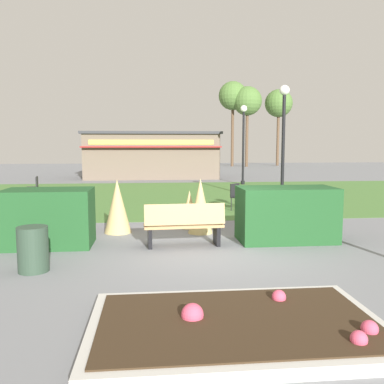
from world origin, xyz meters
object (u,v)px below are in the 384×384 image
Objects in this scene: tree_right_bg at (233,97)px; cafe_chair_west at (237,195)px; parked_car_west_slot at (116,163)px; cafe_chair_east at (34,185)px; tree_left_bg at (247,102)px; food_kiosk at (152,155)px; lamppost_far at (243,135)px; tree_center_bg at (279,104)px; lamppost_mid at (283,130)px; park_bench at (184,225)px; trash_bin at (33,249)px.

cafe_chair_west is at bearing -100.85° from tree_right_bg.
tree_right_bg is (5.27, 27.46, 6.32)m from cafe_chair_west.
cafe_chair_west is 21.41m from parked_car_west_slot.
cafe_chair_east is 0.11× the size of tree_left_bg.
food_kiosk reaches higher than parked_car_west_slot.
lamppost_far is at bearing -56.51° from parked_car_west_slot.
parked_car_west_slot is at bearing -154.23° from tree_center_bg.
tree_left_bg is 1.00× the size of tree_center_bg.
tree_right_bg is 1.08× the size of tree_center_bg.
tree_left_bg is 1.59m from tree_right_bg.
lamppost_mid is at bearing -68.80° from parked_car_west_slot.
tree_left_bg is at bearing 58.27° from cafe_chair_east.
tree_center_bg reaches higher than cafe_chair_west.
park_bench is 35.70m from tree_center_bg.
parked_car_west_slot is at bearing 113.99° from food_kiosk.
cafe_chair_west is 30.60m from tree_center_bg.
lamppost_far is 4.81× the size of cafe_chair_west.
tree_right_bg reaches higher than lamppost_far.
lamppost_mid is 4.81× the size of cafe_chair_west.
park_bench is 2.19× the size of trash_bin.
tree_center_bg is (12.32, 33.01, 5.79)m from park_bench.
tree_center_bg reaches higher than cafe_chair_east.
tree_center_bg is at bearing 9.51° from tree_right_bg.
tree_left_bg is 0.93× the size of tree_right_bg.
park_bench is at bearing -88.16° from food_kiosk.
tree_center_bg is (15.80, 7.63, 5.63)m from parked_car_west_slot.
cafe_chair_east is (-5.42, 8.60, 0.05)m from park_bench.
lamppost_far is (0.26, 7.65, 0.00)m from lamppost_mid.
lamppost_mid is (4.06, 5.92, 2.21)m from park_bench.
tree_left_bg is (12.19, 6.07, 5.66)m from parked_car_west_slot.
food_kiosk is 11.43m from cafe_chair_east.
tree_right_bg is (12.84, 23.59, 6.32)m from cafe_chair_east.
tree_center_bg reaches higher than lamppost_far.
lamppost_mid and lamppost_far have the same top height.
tree_center_bg is (10.17, 28.28, 5.74)m from cafe_chair_west.
cafe_chair_west is at bearing -27.08° from cafe_chair_east.
lamppost_far is 18.76m from tree_left_bg.
trash_bin is 35.76m from tree_right_bg.
cafe_chair_west is 8.50m from cafe_chair_east.
parked_car_west_slot is at bearing 97.82° from park_bench.
tree_center_bg reaches higher than park_bench.
tree_left_bg is at bearing 70.85° from trash_bin.
park_bench is 18.95m from food_kiosk.
tree_center_bg is at bearing 23.37° from tree_left_bg.
lamppost_far is 5.44× the size of trash_bin.
tree_left_bg reaches higher than tree_center_bg.
lamppost_far reaches higher than parked_car_west_slot.
lamppost_mid is 5.44× the size of trash_bin.
cafe_chair_west is 28.67m from tree_right_bg.
parked_car_west_slot is 0.55× the size of tree_center_bg.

